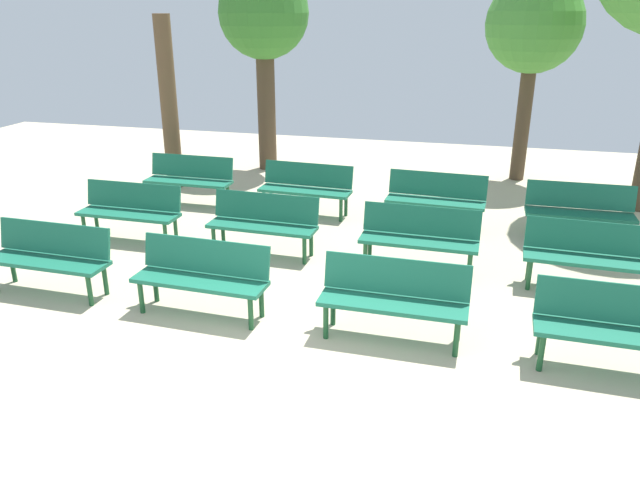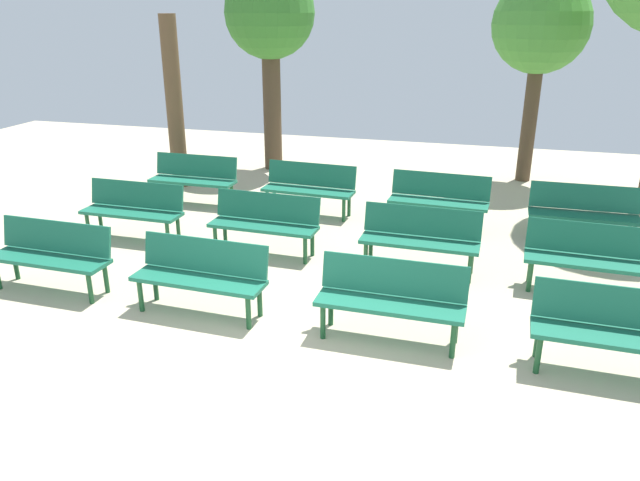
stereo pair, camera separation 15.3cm
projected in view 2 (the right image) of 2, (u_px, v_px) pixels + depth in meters
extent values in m
plane|color=#BCAD8E|center=(237.00, 403.00, 5.64)|extent=(24.00, 24.00, 0.00)
cube|color=#19664C|center=(48.00, 260.00, 7.70)|extent=(1.61, 0.48, 0.05)
cube|color=#19664C|center=(56.00, 236.00, 7.79)|extent=(1.60, 0.16, 0.40)
cylinder|color=#194C28|center=(90.00, 288.00, 7.45)|extent=(0.06, 0.06, 0.40)
cylinder|color=#194C28|center=(16.00, 265.00, 8.12)|extent=(0.06, 0.06, 0.40)
cylinder|color=#194C28|center=(106.00, 278.00, 7.74)|extent=(0.06, 0.06, 0.40)
cube|color=#19664C|center=(198.00, 281.00, 7.12)|extent=(1.62, 0.51, 0.05)
cube|color=#19664C|center=(205.00, 255.00, 7.21)|extent=(1.60, 0.19, 0.40)
cylinder|color=#194C28|center=(141.00, 296.00, 7.26)|extent=(0.06, 0.06, 0.40)
cylinder|color=#194C28|center=(248.00, 313.00, 6.86)|extent=(0.06, 0.06, 0.40)
cylinder|color=#194C28|center=(155.00, 285.00, 7.55)|extent=(0.06, 0.06, 0.40)
cylinder|color=#194C28|center=(260.00, 301.00, 7.14)|extent=(0.06, 0.06, 0.40)
cube|color=#19664C|center=(390.00, 305.00, 6.54)|extent=(1.61, 0.47, 0.05)
cube|color=#19664C|center=(394.00, 277.00, 6.63)|extent=(1.60, 0.15, 0.40)
cylinder|color=#194C28|center=(323.00, 322.00, 6.66)|extent=(0.06, 0.06, 0.40)
cylinder|color=#194C28|center=(453.00, 340.00, 6.29)|extent=(0.06, 0.06, 0.40)
cylinder|color=#194C28|center=(331.00, 309.00, 6.95)|extent=(0.06, 0.06, 0.40)
cylinder|color=#194C28|center=(456.00, 326.00, 6.58)|extent=(0.06, 0.06, 0.40)
cube|color=#19664C|center=(617.00, 338.00, 5.89)|extent=(1.61, 0.49, 0.05)
cube|color=#19664C|center=(619.00, 306.00, 5.98)|extent=(1.60, 0.17, 0.40)
cylinder|color=#194C28|center=(538.00, 355.00, 6.03)|extent=(0.06, 0.06, 0.40)
cylinder|color=#194C28|center=(538.00, 339.00, 6.31)|extent=(0.06, 0.06, 0.40)
cube|color=#19664C|center=(131.00, 213.00, 9.43)|extent=(1.61, 0.46, 0.05)
cube|color=#19664C|center=(137.00, 194.00, 9.53)|extent=(1.60, 0.14, 0.40)
cylinder|color=#194C28|center=(88.00, 226.00, 9.56)|extent=(0.06, 0.06, 0.40)
cylinder|color=#194C28|center=(168.00, 235.00, 9.19)|extent=(0.06, 0.06, 0.40)
cylinder|color=#194C28|center=(100.00, 220.00, 9.84)|extent=(0.06, 0.06, 0.40)
cylinder|color=#194C28|center=(178.00, 228.00, 9.48)|extent=(0.06, 0.06, 0.40)
cube|color=#19664C|center=(263.00, 227.00, 8.86)|extent=(1.61, 0.50, 0.05)
cube|color=#19664C|center=(268.00, 206.00, 8.95)|extent=(1.60, 0.18, 0.40)
cylinder|color=#194C28|center=(215.00, 240.00, 9.00)|extent=(0.06, 0.06, 0.40)
cylinder|color=#194C28|center=(305.00, 251.00, 8.60)|extent=(0.06, 0.06, 0.40)
cylinder|color=#194C28|center=(225.00, 233.00, 9.28)|extent=(0.06, 0.06, 0.40)
cylinder|color=#194C28|center=(312.00, 243.00, 8.88)|extent=(0.06, 0.06, 0.40)
cube|color=#19664C|center=(419.00, 243.00, 8.25)|extent=(1.61, 0.48, 0.05)
cube|color=#19664C|center=(422.00, 221.00, 8.34)|extent=(1.60, 0.16, 0.40)
cylinder|color=#194C28|center=(366.00, 257.00, 8.38)|extent=(0.06, 0.06, 0.40)
cylinder|color=#194C28|center=(470.00, 269.00, 8.00)|extent=(0.06, 0.06, 0.40)
cylinder|color=#194C28|center=(371.00, 249.00, 8.67)|extent=(0.06, 0.06, 0.40)
cylinder|color=#194C28|center=(471.00, 260.00, 8.29)|extent=(0.06, 0.06, 0.40)
cube|color=#19664C|center=(591.00, 263.00, 7.62)|extent=(1.62, 0.52, 0.05)
cube|color=#19664C|center=(593.00, 239.00, 7.71)|extent=(1.60, 0.20, 0.40)
cylinder|color=#194C28|center=(530.00, 277.00, 7.76)|extent=(0.06, 0.06, 0.40)
cylinder|color=#194C28|center=(530.00, 267.00, 8.05)|extent=(0.06, 0.06, 0.40)
cube|color=#19664C|center=(192.00, 181.00, 11.15)|extent=(1.60, 0.46, 0.05)
cube|color=#19664C|center=(196.00, 166.00, 11.24)|extent=(1.60, 0.14, 0.40)
cylinder|color=#194C28|center=(155.00, 192.00, 11.27)|extent=(0.06, 0.06, 0.40)
cylinder|color=#194C28|center=(224.00, 199.00, 10.90)|extent=(0.06, 0.06, 0.40)
cylinder|color=#194C28|center=(164.00, 188.00, 11.55)|extent=(0.06, 0.06, 0.40)
cylinder|color=#194C28|center=(232.00, 194.00, 11.19)|extent=(0.06, 0.06, 0.40)
cube|color=#19664C|center=(308.00, 191.00, 10.56)|extent=(1.62, 0.53, 0.05)
cube|color=#19664C|center=(312.00, 174.00, 10.65)|extent=(1.60, 0.21, 0.40)
cylinder|color=#194C28|center=(267.00, 202.00, 10.71)|extent=(0.06, 0.06, 0.40)
cylinder|color=#194C28|center=(344.00, 210.00, 10.29)|extent=(0.06, 0.06, 0.40)
cylinder|color=#194C28|center=(274.00, 197.00, 10.99)|extent=(0.06, 0.06, 0.40)
cylinder|color=#194C28|center=(349.00, 205.00, 10.57)|extent=(0.06, 0.06, 0.40)
cube|color=#19664C|center=(438.00, 203.00, 9.93)|extent=(1.62, 0.53, 0.05)
cube|color=#19664C|center=(441.00, 185.00, 10.01)|extent=(1.60, 0.21, 0.40)
cylinder|color=#194C28|center=(393.00, 215.00, 10.08)|extent=(0.06, 0.06, 0.40)
cylinder|color=#194C28|center=(480.00, 224.00, 9.66)|extent=(0.06, 0.06, 0.40)
cylinder|color=#194C28|center=(397.00, 209.00, 10.36)|extent=(0.06, 0.06, 0.40)
cylinder|color=#194C28|center=(482.00, 217.00, 9.94)|extent=(0.06, 0.06, 0.40)
cube|color=#19664C|center=(583.00, 216.00, 9.29)|extent=(1.60, 0.44, 0.05)
cube|color=#19664C|center=(584.00, 197.00, 9.39)|extent=(1.60, 0.13, 0.40)
cylinder|color=#194C28|center=(534.00, 229.00, 9.41)|extent=(0.06, 0.06, 0.40)
cylinder|color=#194C28|center=(633.00, 238.00, 9.05)|extent=(0.06, 0.06, 0.40)
cylinder|color=#194C28|center=(533.00, 223.00, 9.70)|extent=(0.06, 0.06, 0.40)
cylinder|color=#194C28|center=(629.00, 231.00, 9.34)|extent=(0.06, 0.06, 0.40)
cylinder|color=#4C3A28|center=(530.00, 120.00, 12.38)|extent=(0.29, 0.29, 2.53)
sphere|color=#478E38|center=(541.00, 24.00, 11.72)|extent=(1.87, 1.87, 1.87)
cylinder|color=brown|center=(174.00, 104.00, 11.86)|extent=(0.32, 0.32, 3.29)
cylinder|color=#4C3A28|center=(272.00, 107.00, 13.31)|extent=(0.39, 0.39, 2.73)
sphere|color=#387A2D|center=(270.00, 13.00, 12.61)|extent=(1.88, 1.88, 1.88)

